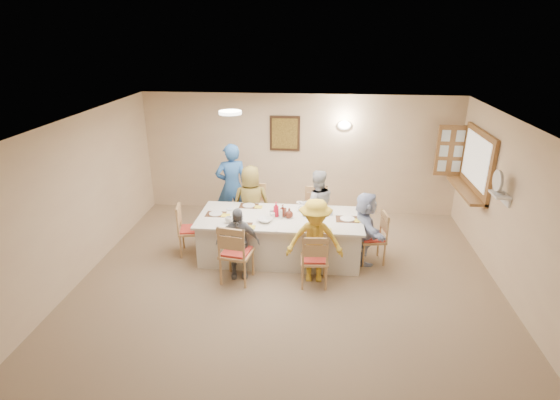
# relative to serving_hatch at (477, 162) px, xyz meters

# --- Properties ---
(ground) EXTENTS (7.00, 7.00, 0.00)m
(ground) POSITION_rel_serving_hatch_xyz_m (-3.21, -2.40, -1.50)
(ground) COLOR #8A6E59
(room_walls) EXTENTS (7.00, 7.00, 7.00)m
(room_walls) POSITION_rel_serving_hatch_xyz_m (-3.21, -2.40, 0.01)
(room_walls) COLOR #D0B090
(room_walls) RESTS_ON ground
(wall_picture) EXTENTS (0.62, 0.05, 0.72)m
(wall_picture) POSITION_rel_serving_hatch_xyz_m (-3.51, 1.06, 0.20)
(wall_picture) COLOR #3F2616
(wall_picture) RESTS_ON room_walls
(wall_sconce) EXTENTS (0.26, 0.09, 0.18)m
(wall_sconce) POSITION_rel_serving_hatch_xyz_m (-2.31, 1.04, 0.40)
(wall_sconce) COLOR white
(wall_sconce) RESTS_ON room_walls
(ceiling_light) EXTENTS (0.36, 0.36, 0.05)m
(ceiling_light) POSITION_rel_serving_hatch_xyz_m (-4.21, -0.90, 0.97)
(ceiling_light) COLOR white
(ceiling_light) RESTS_ON room_walls
(serving_hatch) EXTENTS (0.06, 1.50, 1.15)m
(serving_hatch) POSITION_rel_serving_hatch_xyz_m (0.00, 0.00, 0.00)
(serving_hatch) COLOR olive
(serving_hatch) RESTS_ON room_walls
(hatch_sill) EXTENTS (0.30, 1.50, 0.05)m
(hatch_sill) POSITION_rel_serving_hatch_xyz_m (-0.12, 0.00, -0.53)
(hatch_sill) COLOR olive
(hatch_sill) RESTS_ON room_walls
(shutter_door) EXTENTS (0.55, 0.04, 1.00)m
(shutter_door) POSITION_rel_serving_hatch_xyz_m (-0.26, 0.76, 0.00)
(shutter_door) COLOR olive
(shutter_door) RESTS_ON room_walls
(fan_shelf) EXTENTS (0.22, 0.36, 0.03)m
(fan_shelf) POSITION_rel_serving_hatch_xyz_m (-0.08, -1.35, -0.10)
(fan_shelf) COLOR white
(fan_shelf) RESTS_ON room_walls
(desk_fan) EXTENTS (0.30, 0.30, 0.28)m
(desk_fan) POSITION_rel_serving_hatch_xyz_m (-0.11, -1.35, 0.05)
(desk_fan) COLOR #A5A5A8
(desk_fan) RESTS_ON fan_shelf
(dining_table) EXTENTS (2.75, 1.16, 0.76)m
(dining_table) POSITION_rel_serving_hatch_xyz_m (-3.41, -1.03, -1.12)
(dining_table) COLOR beige
(dining_table) RESTS_ON ground
(chair_back_left) EXTENTS (0.52, 0.52, 1.00)m
(chair_back_left) POSITION_rel_serving_hatch_xyz_m (-4.01, -0.23, -1.00)
(chair_back_left) COLOR tan
(chair_back_left) RESTS_ON ground
(chair_back_right) EXTENTS (0.50, 0.50, 0.97)m
(chair_back_right) POSITION_rel_serving_hatch_xyz_m (-2.81, -0.23, -1.01)
(chair_back_right) COLOR tan
(chair_back_right) RESTS_ON ground
(chair_front_left) EXTENTS (0.55, 0.55, 1.00)m
(chair_front_left) POSITION_rel_serving_hatch_xyz_m (-4.01, -1.83, -1.00)
(chair_front_left) COLOR tan
(chair_front_left) RESTS_ON ground
(chair_front_right) EXTENTS (0.45, 0.45, 0.90)m
(chair_front_right) POSITION_rel_serving_hatch_xyz_m (-2.81, -1.83, -1.05)
(chair_front_right) COLOR tan
(chair_front_right) RESTS_ON ground
(chair_left_end) EXTENTS (0.51, 0.51, 0.91)m
(chair_left_end) POSITION_rel_serving_hatch_xyz_m (-4.96, -1.03, -1.04)
(chair_left_end) COLOR tan
(chair_left_end) RESTS_ON ground
(chair_right_end) EXTENTS (0.49, 0.49, 0.89)m
(chair_right_end) POSITION_rel_serving_hatch_xyz_m (-1.86, -1.03, -1.05)
(chair_right_end) COLOR tan
(chair_right_end) RESTS_ON ground
(diner_back_left) EXTENTS (0.81, 0.63, 1.42)m
(diner_back_left) POSITION_rel_serving_hatch_xyz_m (-4.01, -0.35, -0.79)
(diner_back_left) COLOR olive
(diner_back_left) RESTS_ON ground
(diner_back_right) EXTENTS (0.88, 0.79, 1.38)m
(diner_back_right) POSITION_rel_serving_hatch_xyz_m (-2.81, -0.35, -0.81)
(diner_back_right) COLOR #B6B7BE
(diner_back_right) RESTS_ON ground
(diner_front_left) EXTENTS (0.77, 0.48, 1.17)m
(diner_front_left) POSITION_rel_serving_hatch_xyz_m (-4.01, -1.71, -0.91)
(diner_front_left) COLOR slate
(diner_front_left) RESTS_ON ground
(diner_front_right) EXTENTS (0.93, 0.59, 1.36)m
(diner_front_right) POSITION_rel_serving_hatch_xyz_m (-2.81, -1.71, -0.82)
(diner_front_right) COLOR yellow
(diner_front_right) RESTS_ON ground
(diner_right_end) EXTENTS (1.29, 0.78, 1.24)m
(diner_right_end) POSITION_rel_serving_hatch_xyz_m (-1.99, -1.03, -0.88)
(diner_right_end) COLOR silver
(diner_right_end) RESTS_ON ground
(caregiver) EXTENTS (0.87, 0.78, 1.70)m
(caregiver) POSITION_rel_serving_hatch_xyz_m (-4.46, 0.12, -0.65)
(caregiver) COLOR #2E60A9
(caregiver) RESTS_ON ground
(placemat_fl) EXTENTS (0.37, 0.27, 0.01)m
(placemat_fl) POSITION_rel_serving_hatch_xyz_m (-4.01, -1.45, -0.74)
(placemat_fl) COLOR #472B19
(placemat_fl) RESTS_ON dining_table
(plate_fl) EXTENTS (0.24, 0.24, 0.01)m
(plate_fl) POSITION_rel_serving_hatch_xyz_m (-4.01, -1.45, -0.73)
(plate_fl) COLOR white
(plate_fl) RESTS_ON dining_table
(napkin_fl) EXTENTS (0.13, 0.13, 0.01)m
(napkin_fl) POSITION_rel_serving_hatch_xyz_m (-3.83, -1.50, -0.73)
(napkin_fl) COLOR yellow
(napkin_fl) RESTS_ON dining_table
(placemat_fr) EXTENTS (0.37, 0.27, 0.01)m
(placemat_fr) POSITION_rel_serving_hatch_xyz_m (-2.81, -1.45, -0.74)
(placemat_fr) COLOR #472B19
(placemat_fr) RESTS_ON dining_table
(plate_fr) EXTENTS (0.24, 0.24, 0.01)m
(plate_fr) POSITION_rel_serving_hatch_xyz_m (-2.81, -1.45, -0.73)
(plate_fr) COLOR white
(plate_fr) RESTS_ON dining_table
(napkin_fr) EXTENTS (0.14, 0.14, 0.01)m
(napkin_fr) POSITION_rel_serving_hatch_xyz_m (-2.63, -1.50, -0.73)
(napkin_fr) COLOR yellow
(napkin_fr) RESTS_ON dining_table
(placemat_bl) EXTENTS (0.33, 0.25, 0.01)m
(placemat_bl) POSITION_rel_serving_hatch_xyz_m (-4.01, -0.61, -0.74)
(placemat_bl) COLOR #472B19
(placemat_bl) RESTS_ON dining_table
(plate_bl) EXTENTS (0.22, 0.22, 0.01)m
(plate_bl) POSITION_rel_serving_hatch_xyz_m (-4.01, -0.61, -0.73)
(plate_bl) COLOR white
(plate_bl) RESTS_ON dining_table
(napkin_bl) EXTENTS (0.13, 0.13, 0.01)m
(napkin_bl) POSITION_rel_serving_hatch_xyz_m (-3.83, -0.66, -0.73)
(napkin_bl) COLOR yellow
(napkin_bl) RESTS_ON dining_table
(placemat_br) EXTENTS (0.36, 0.27, 0.01)m
(placemat_br) POSITION_rel_serving_hatch_xyz_m (-2.81, -0.61, -0.74)
(placemat_br) COLOR #472B19
(placemat_br) RESTS_ON dining_table
(plate_br) EXTENTS (0.25, 0.25, 0.02)m
(plate_br) POSITION_rel_serving_hatch_xyz_m (-2.81, -0.61, -0.73)
(plate_br) COLOR white
(plate_br) RESTS_ON dining_table
(napkin_br) EXTENTS (0.14, 0.14, 0.01)m
(napkin_br) POSITION_rel_serving_hatch_xyz_m (-2.63, -0.66, -0.73)
(napkin_br) COLOR yellow
(napkin_br) RESTS_ON dining_table
(placemat_le) EXTENTS (0.33, 0.25, 0.01)m
(placemat_le) POSITION_rel_serving_hatch_xyz_m (-4.51, -1.03, -0.74)
(placemat_le) COLOR #472B19
(placemat_le) RESTS_ON dining_table
(plate_le) EXTENTS (0.23, 0.23, 0.01)m
(plate_le) POSITION_rel_serving_hatch_xyz_m (-4.51, -1.03, -0.73)
(plate_le) COLOR white
(plate_le) RESTS_ON dining_table
(napkin_le) EXTENTS (0.14, 0.14, 0.01)m
(napkin_le) POSITION_rel_serving_hatch_xyz_m (-4.33, -1.08, -0.73)
(napkin_le) COLOR yellow
(napkin_le) RESTS_ON dining_table
(placemat_re) EXTENTS (0.38, 0.28, 0.01)m
(placemat_re) POSITION_rel_serving_hatch_xyz_m (-2.29, -1.03, -0.74)
(placemat_re) COLOR #472B19
(placemat_re) RESTS_ON dining_table
(plate_re) EXTENTS (0.24, 0.24, 0.02)m
(plate_re) POSITION_rel_serving_hatch_xyz_m (-2.29, -1.03, -0.73)
(plate_re) COLOR white
(plate_re) RESTS_ON dining_table
(napkin_re) EXTENTS (0.13, 0.13, 0.01)m
(napkin_re) POSITION_rel_serving_hatch_xyz_m (-2.11, -1.08, -0.73)
(napkin_re) COLOR yellow
(napkin_re) RESTS_ON dining_table
(teacup_a) EXTENTS (0.17, 0.17, 0.10)m
(teacup_a) POSITION_rel_serving_hatch_xyz_m (-4.21, -1.35, -0.69)
(teacup_a) COLOR white
(teacup_a) RESTS_ON dining_table
(teacup_b) EXTENTS (0.16, 0.16, 0.09)m
(teacup_b) POSITION_rel_serving_hatch_xyz_m (-2.99, -0.54, -0.69)
(teacup_b) COLOR white
(teacup_b) RESTS_ON dining_table
(bowl_a) EXTENTS (0.40, 0.40, 0.06)m
(bowl_a) POSITION_rel_serving_hatch_xyz_m (-3.63, -1.25, -0.71)
(bowl_a) COLOR white
(bowl_a) RESTS_ON dining_table
(bowl_b) EXTENTS (0.20, 0.20, 0.06)m
(bowl_b) POSITION_rel_serving_hatch_xyz_m (-3.03, -0.75, -0.71)
(bowl_b) COLOR white
(bowl_b) RESTS_ON dining_table
(condiment_ketchup) EXTENTS (0.12, 0.12, 0.26)m
(condiment_ketchup) POSITION_rel_serving_hatch_xyz_m (-3.47, -1.03, -0.61)
(condiment_ketchup) COLOR red
(condiment_ketchup) RESTS_ON dining_table
(condiment_brown) EXTENTS (0.15, 0.15, 0.21)m
(condiment_brown) POSITION_rel_serving_hatch_xyz_m (-3.36, -1.00, -0.64)
(condiment_brown) COLOR #5E2519
(condiment_brown) RESTS_ON dining_table
(condiment_malt) EXTENTS (0.20, 0.20, 0.17)m
(condiment_malt) POSITION_rel_serving_hatch_xyz_m (-3.25, -1.05, -0.65)
(condiment_malt) COLOR #5E2519
(condiment_malt) RESTS_ON dining_table
(drinking_glass) EXTENTS (0.06, 0.06, 0.10)m
(drinking_glass) POSITION_rel_serving_hatch_xyz_m (-3.56, -0.98, -0.68)
(drinking_glass) COLOR silver
(drinking_glass) RESTS_ON dining_table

